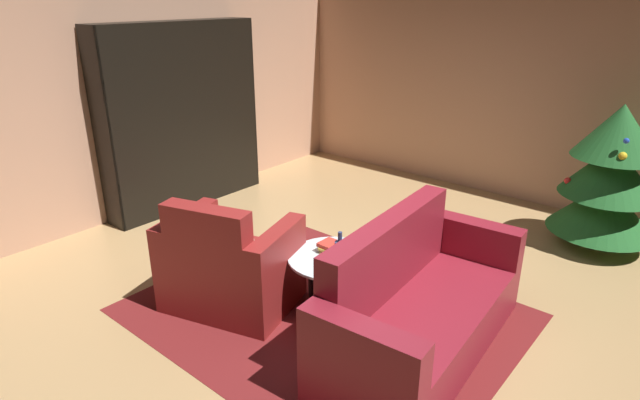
{
  "coord_description": "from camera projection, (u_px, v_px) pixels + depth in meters",
  "views": [
    {
      "loc": [
        2.24,
        -2.99,
        2.35
      ],
      "look_at": [
        -0.29,
        0.01,
        0.79
      ],
      "focal_mm": 29.34,
      "sensor_mm": 36.0,
      "label": 1
    }
  ],
  "objects": [
    {
      "name": "coffee_table",
      "position": [
        334.0,
        262.0,
        4.02
      ],
      "size": [
        0.71,
        0.71,
        0.47
      ],
      "color": "black",
      "rests_on": "ground"
    },
    {
      "name": "bottle_on_table",
      "position": [
        340.0,
        255.0,
        3.78
      ],
      "size": [
        0.08,
        0.08,
        0.3
      ],
      "color": "navy",
      "rests_on": "coffee_table"
    },
    {
      "name": "wall_left",
      "position": [
        129.0,
        95.0,
        5.61
      ],
      "size": [
        0.06,
        6.39,
        2.65
      ],
      "primitive_type": "cube",
      "color": "tan",
      "rests_on": "ground"
    },
    {
      "name": "bookshelf_unit",
      "position": [
        191.0,
        117.0,
        5.99
      ],
      "size": [
        0.34,
        1.96,
        2.08
      ],
      "color": "black",
      "rests_on": "ground"
    },
    {
      "name": "area_rug",
      "position": [
        325.0,
        313.0,
        4.12
      ],
      "size": [
        2.79,
        2.25,
        0.01
      ],
      "primitive_type": "cube",
      "color": "maroon",
      "rests_on": "ground"
    },
    {
      "name": "wall_back",
      "position": [
        513.0,
        87.0,
        6.09
      ],
      "size": [
        5.97,
        0.06,
        2.65
      ],
      "primitive_type": "cube",
      "color": "tan",
      "rests_on": "ground"
    },
    {
      "name": "couch_red",
      "position": [
        417.0,
        309.0,
        3.62
      ],
      "size": [
        0.92,
        1.91,
        0.93
      ],
      "color": "maroon",
      "rests_on": "ground"
    },
    {
      "name": "ground_plane",
      "position": [
        346.0,
        297.0,
        4.33
      ],
      "size": [
        7.53,
        7.53,
        0.0
      ],
      "primitive_type": "plane",
      "color": "#A88454"
    },
    {
      "name": "decorated_tree",
      "position": [
        610.0,
        176.0,
        4.95
      ],
      "size": [
        0.98,
        0.98,
        1.42
      ],
      "color": "brown",
      "rests_on": "ground"
    },
    {
      "name": "book_stack_on_table",
      "position": [
        332.0,
        248.0,
        4.05
      ],
      "size": [
        0.2,
        0.17,
        0.08
      ],
      "color": "#DEBC51",
      "rests_on": "coffee_table"
    },
    {
      "name": "armchair_red",
      "position": [
        229.0,
        268.0,
        4.11
      ],
      "size": [
        1.14,
        0.98,
        0.94
      ],
      "color": "maroon",
      "rests_on": "ground"
    }
  ]
}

